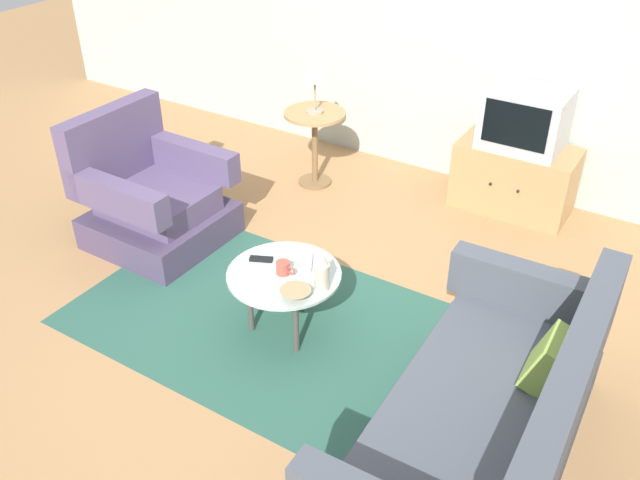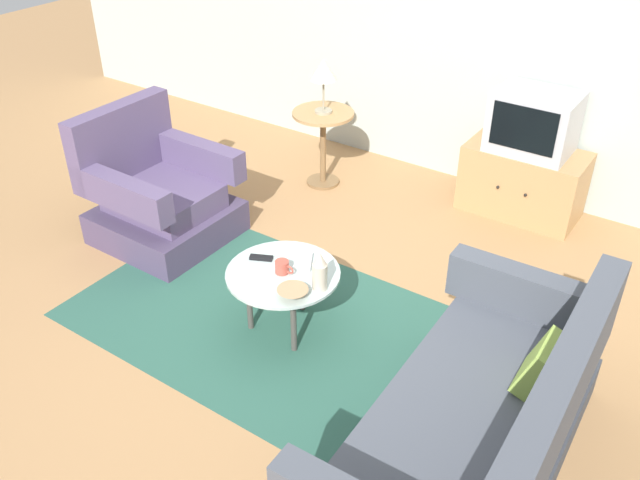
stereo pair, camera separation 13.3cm
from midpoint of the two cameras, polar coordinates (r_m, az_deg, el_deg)
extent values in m
plane|color=#AD7F51|center=(4.31, -2.12, -6.76)|extent=(16.00, 16.00, 0.00)
cube|color=#B2BCB2|center=(5.68, 13.23, 17.83)|extent=(9.00, 0.12, 2.70)
cube|color=#2D5B4C|center=(4.26, -2.07, -7.35)|extent=(2.70, 1.55, 0.00)
cube|color=#4B3E5C|center=(5.16, -12.02, 1.48)|extent=(0.88, 0.88, 0.24)
cube|color=#5B4C70|center=(5.06, -12.29, 3.50)|extent=(0.74, 0.59, 0.18)
cube|color=#5B4C70|center=(5.15, -15.65, 8.07)|extent=(0.15, 0.87, 0.54)
cube|color=#5B4C70|center=(4.76, -15.67, 3.83)|extent=(0.88, 0.15, 0.23)
cube|color=#5B4C70|center=(5.19, -9.70, 7.11)|extent=(0.88, 0.15, 0.23)
cube|color=#3E424B|center=(3.49, 12.57, -17.15)|extent=(0.92, 1.83, 0.24)
cube|color=#4C515B|center=(3.33, 13.02, -14.82)|extent=(0.77, 1.55, 0.18)
cube|color=#4C515B|center=(3.06, 20.28, -13.08)|extent=(0.19, 1.81, 0.46)
cube|color=#4C515B|center=(3.81, 18.08, -4.31)|extent=(0.88, 0.16, 0.26)
cube|color=#A3C651|center=(3.38, 19.24, -9.92)|extent=(0.21, 0.27, 0.29)
cylinder|color=#B2C6C1|center=(4.00, -2.18, -2.83)|extent=(0.68, 0.68, 0.02)
cylinder|color=#4C4742|center=(4.27, -0.64, -3.70)|extent=(0.04, 0.04, 0.41)
cylinder|color=#4C4742|center=(4.14, -5.05, -5.19)|extent=(0.04, 0.04, 0.41)
cylinder|color=#4C4742|center=(3.97, -1.28, -7.01)|extent=(0.04, 0.04, 0.41)
cylinder|color=tan|center=(5.57, 0.96, 10.59)|extent=(0.50, 0.50, 0.02)
cylinder|color=brown|center=(5.70, 0.93, 7.59)|extent=(0.05, 0.05, 0.62)
cylinder|color=brown|center=(5.84, 0.91, 4.94)|extent=(0.28, 0.28, 0.02)
cube|color=tan|center=(5.54, 17.35, 4.73)|extent=(0.90, 0.47, 0.54)
sphere|color=black|center=(5.34, 15.43, 4.30)|extent=(0.02, 0.02, 0.02)
sphere|color=black|center=(5.29, 17.59, 3.62)|extent=(0.02, 0.02, 0.02)
cube|color=#B7B7BC|center=(5.35, 18.24, 9.42)|extent=(0.60, 0.46, 0.45)
cube|color=black|center=(5.13, 17.46, 8.91)|extent=(0.48, 0.01, 0.33)
cylinder|color=#9E937A|center=(5.56, 0.99, 10.78)|extent=(0.14, 0.14, 0.02)
cylinder|color=#9E937A|center=(5.51, 1.00, 12.10)|extent=(0.02, 0.02, 0.25)
cone|color=beige|center=(5.44, 1.02, 14.15)|extent=(0.21, 0.21, 0.16)
cylinder|color=beige|center=(3.82, 0.98, -3.11)|extent=(0.09, 0.09, 0.16)
cone|color=beige|center=(3.75, 0.99, -1.58)|extent=(0.08, 0.08, 0.08)
cylinder|color=#B74C3D|center=(3.97, -2.26, -2.28)|extent=(0.08, 0.08, 0.08)
torus|color=#B74C3D|center=(3.94, -1.61, -2.55)|extent=(0.06, 0.01, 0.06)
cone|color=tan|center=(3.79, -1.30, -4.47)|extent=(0.18, 0.18, 0.05)
cube|color=black|center=(4.11, -4.05, -1.51)|extent=(0.15, 0.10, 0.02)
cube|color=#B2B2B7|center=(4.06, -0.10, -1.88)|extent=(0.13, 0.18, 0.02)
camera|label=1|loc=(0.07, -89.06, 0.61)|focal=38.04mm
camera|label=2|loc=(0.07, 90.94, -0.61)|focal=38.04mm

